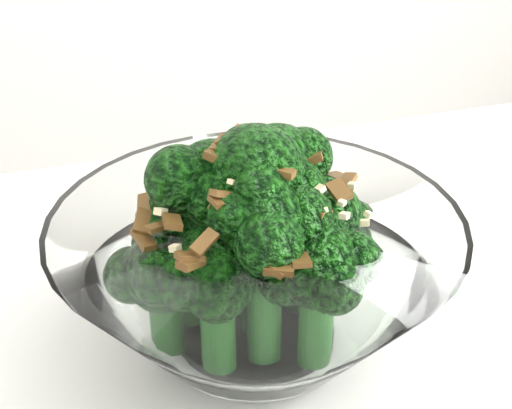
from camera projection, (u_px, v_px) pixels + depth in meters
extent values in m
cylinder|color=white|center=(256.00, 338.00, 0.47)|extent=(0.09, 0.09, 0.01)
cylinder|color=#1A5616|center=(256.00, 265.00, 0.44)|extent=(0.02, 0.02, 0.09)
sphere|color=#14500F|center=(256.00, 174.00, 0.41)|extent=(0.05, 0.05, 0.05)
cylinder|color=#1A5616|center=(276.00, 248.00, 0.47)|extent=(0.02, 0.02, 0.08)
sphere|color=#14500F|center=(277.00, 168.00, 0.44)|extent=(0.05, 0.05, 0.05)
cylinder|color=#1A5616|center=(217.00, 266.00, 0.45)|extent=(0.02, 0.02, 0.08)
sphere|color=#14500F|center=(214.00, 187.00, 0.43)|extent=(0.05, 0.05, 0.05)
cylinder|color=#1A5616|center=(265.00, 303.00, 0.42)|extent=(0.02, 0.02, 0.08)
sphere|color=#14500F|center=(265.00, 225.00, 0.40)|extent=(0.05, 0.05, 0.05)
cylinder|color=#1A5616|center=(318.00, 279.00, 0.46)|extent=(0.02, 0.02, 0.06)
sphere|color=#14500F|center=(321.00, 217.00, 0.43)|extent=(0.05, 0.05, 0.05)
cylinder|color=#1A5616|center=(189.00, 279.00, 0.46)|extent=(0.02, 0.02, 0.06)
sphere|color=#14500F|center=(186.00, 219.00, 0.44)|extent=(0.05, 0.05, 0.05)
cylinder|color=#1A5616|center=(316.00, 325.00, 0.42)|extent=(0.02, 0.02, 0.05)
sphere|color=#14500F|center=(319.00, 266.00, 0.40)|extent=(0.05, 0.05, 0.05)
cylinder|color=#1A5616|center=(218.00, 332.00, 0.42)|extent=(0.02, 0.02, 0.05)
sphere|color=#14500F|center=(216.00, 275.00, 0.40)|extent=(0.04, 0.04, 0.04)
cylinder|color=#1A5616|center=(322.00, 259.00, 0.49)|extent=(0.02, 0.02, 0.04)
sphere|color=#14500F|center=(324.00, 214.00, 0.47)|extent=(0.04, 0.04, 0.04)
cylinder|color=#1A5616|center=(167.00, 320.00, 0.44)|extent=(0.02, 0.02, 0.04)
sphere|color=#14500F|center=(163.00, 273.00, 0.42)|extent=(0.04, 0.04, 0.04)
cylinder|color=#1A5616|center=(251.00, 251.00, 0.50)|extent=(0.02, 0.02, 0.05)
sphere|color=#14500F|center=(251.00, 205.00, 0.48)|extent=(0.04, 0.04, 0.04)
cylinder|color=#1A5616|center=(299.00, 270.00, 0.47)|extent=(0.02, 0.02, 0.05)
sphere|color=#14500F|center=(301.00, 216.00, 0.45)|extent=(0.04, 0.04, 0.04)
cube|color=brown|center=(228.00, 146.00, 0.45)|extent=(0.01, 0.01, 0.00)
cube|color=brown|center=(298.00, 155.00, 0.45)|extent=(0.01, 0.02, 0.01)
cube|color=brown|center=(204.00, 243.00, 0.38)|extent=(0.02, 0.02, 0.01)
cube|color=brown|center=(177.00, 190.00, 0.42)|extent=(0.01, 0.02, 0.01)
cube|color=brown|center=(309.00, 160.00, 0.42)|extent=(0.02, 0.01, 0.01)
cube|color=brown|center=(192.00, 163.00, 0.45)|extent=(0.02, 0.02, 0.01)
cube|color=brown|center=(217.00, 158.00, 0.40)|extent=(0.02, 0.01, 0.01)
cube|color=brown|center=(160.00, 226.00, 0.40)|extent=(0.02, 0.01, 0.00)
cube|color=brown|center=(260.00, 148.00, 0.40)|extent=(0.01, 0.02, 0.01)
cube|color=brown|center=(191.00, 263.00, 0.38)|extent=(0.02, 0.02, 0.01)
cube|color=brown|center=(230.00, 139.00, 0.41)|extent=(0.02, 0.01, 0.01)
cube|color=brown|center=(227.00, 199.00, 0.39)|extent=(0.02, 0.02, 0.00)
cube|color=brown|center=(339.00, 191.00, 0.41)|extent=(0.01, 0.02, 0.01)
cube|color=brown|center=(233.00, 145.00, 0.45)|extent=(0.02, 0.01, 0.01)
cube|color=brown|center=(319.00, 212.00, 0.40)|extent=(0.02, 0.02, 0.01)
cube|color=brown|center=(164.00, 174.00, 0.45)|extent=(0.01, 0.01, 0.01)
cube|color=brown|center=(303.00, 160.00, 0.43)|extent=(0.02, 0.02, 0.01)
cube|color=brown|center=(281.00, 265.00, 0.37)|extent=(0.02, 0.02, 0.01)
cube|color=brown|center=(226.00, 163.00, 0.47)|extent=(0.01, 0.01, 0.01)
cube|color=brown|center=(296.00, 165.00, 0.48)|extent=(0.02, 0.02, 0.01)
cube|color=brown|center=(300.00, 260.00, 0.38)|extent=(0.01, 0.02, 0.01)
cube|color=brown|center=(181.00, 181.00, 0.42)|extent=(0.02, 0.01, 0.01)
cube|color=brown|center=(259.00, 135.00, 0.41)|extent=(0.01, 0.01, 0.00)
cube|color=brown|center=(346.00, 182.00, 0.43)|extent=(0.02, 0.02, 0.01)
cube|color=brown|center=(224.00, 148.00, 0.41)|extent=(0.02, 0.01, 0.01)
cube|color=brown|center=(190.00, 257.00, 0.38)|extent=(0.02, 0.01, 0.01)
cube|color=brown|center=(338.00, 178.00, 0.44)|extent=(0.01, 0.02, 0.01)
cube|color=brown|center=(280.00, 172.00, 0.39)|extent=(0.02, 0.01, 0.00)
cube|color=brown|center=(165.00, 175.00, 0.43)|extent=(0.02, 0.01, 0.00)
cube|color=brown|center=(241.00, 134.00, 0.41)|extent=(0.02, 0.02, 0.01)
cube|color=brown|center=(145.00, 204.00, 0.43)|extent=(0.01, 0.02, 0.01)
cube|color=brown|center=(172.00, 222.00, 0.39)|extent=(0.01, 0.02, 0.01)
cube|color=brown|center=(226.00, 194.00, 0.39)|extent=(0.02, 0.01, 0.01)
cube|color=brown|center=(339.00, 189.00, 0.42)|extent=(0.02, 0.01, 0.01)
cube|color=brown|center=(198.00, 159.00, 0.45)|extent=(0.01, 0.02, 0.00)
cube|color=brown|center=(143.00, 239.00, 0.40)|extent=(0.01, 0.02, 0.01)
cube|color=brown|center=(279.00, 269.00, 0.37)|extent=(0.02, 0.01, 0.00)
cube|color=brown|center=(142.00, 221.00, 0.40)|extent=(0.01, 0.02, 0.01)
cube|color=brown|center=(175.00, 182.00, 0.43)|extent=(0.01, 0.01, 0.01)
cube|color=brown|center=(224.00, 204.00, 0.39)|extent=(0.02, 0.02, 0.01)
cube|color=brown|center=(179.00, 167.00, 0.45)|extent=(0.01, 0.02, 0.01)
cube|color=brown|center=(255.00, 144.00, 0.45)|extent=(0.01, 0.01, 0.01)
cube|color=beige|center=(161.00, 212.00, 0.40)|extent=(0.01, 0.01, 0.01)
cube|color=beige|center=(252.00, 127.00, 0.41)|extent=(0.00, 0.00, 0.00)
cube|color=beige|center=(175.00, 248.00, 0.38)|extent=(0.01, 0.01, 0.00)
cube|color=beige|center=(229.00, 151.00, 0.45)|extent=(0.01, 0.01, 0.01)
cube|color=beige|center=(260.00, 128.00, 0.41)|extent=(0.00, 0.00, 0.00)
cube|color=beige|center=(365.00, 223.00, 0.41)|extent=(0.01, 0.01, 0.00)
cube|color=beige|center=(232.00, 182.00, 0.39)|extent=(0.01, 0.01, 0.00)
cube|color=beige|center=(344.00, 216.00, 0.40)|extent=(0.01, 0.01, 0.00)
cube|color=beige|center=(284.00, 141.00, 0.41)|extent=(0.01, 0.01, 0.00)
cube|color=beige|center=(285.00, 150.00, 0.44)|extent=(0.01, 0.01, 0.01)
cube|color=beige|center=(320.00, 189.00, 0.40)|extent=(0.01, 0.01, 0.00)
cube|color=beige|center=(184.00, 166.00, 0.43)|extent=(0.01, 0.01, 0.00)
cube|color=beige|center=(292.00, 148.00, 0.41)|extent=(0.01, 0.01, 0.01)
cube|color=beige|center=(262.00, 148.00, 0.45)|extent=(0.01, 0.01, 0.01)
cube|color=beige|center=(233.00, 146.00, 0.43)|extent=(0.01, 0.01, 0.01)
cube|color=beige|center=(234.00, 142.00, 0.44)|extent=(0.01, 0.01, 0.00)
cube|color=beige|center=(369.00, 215.00, 0.41)|extent=(0.01, 0.01, 0.00)
cube|color=beige|center=(294.00, 153.00, 0.47)|extent=(0.01, 0.01, 0.00)
cube|color=beige|center=(303.00, 151.00, 0.44)|extent=(0.01, 0.01, 0.01)
cube|color=beige|center=(230.00, 141.00, 0.43)|extent=(0.01, 0.01, 0.00)
cube|color=beige|center=(323.00, 210.00, 0.39)|extent=(0.00, 0.01, 0.00)
cube|color=beige|center=(342.00, 203.00, 0.40)|extent=(0.01, 0.01, 0.00)
cube|color=beige|center=(352.00, 185.00, 0.42)|extent=(0.01, 0.01, 0.00)
cube|color=beige|center=(289.00, 151.00, 0.44)|extent=(0.01, 0.01, 0.00)
cube|color=beige|center=(217.00, 156.00, 0.45)|extent=(0.00, 0.00, 0.00)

